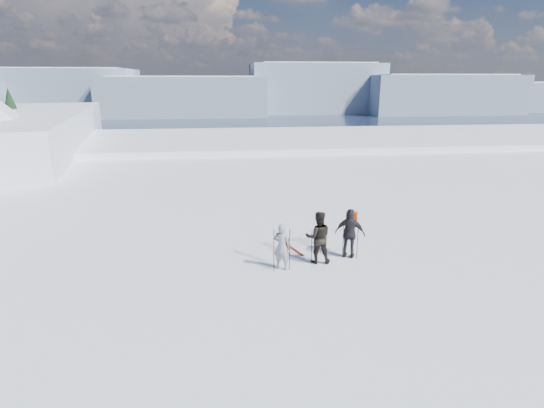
# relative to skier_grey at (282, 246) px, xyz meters

# --- Properties ---
(lake_basin) EXTENTS (820.00, 820.00, 71.62)m
(lake_basin) POSITION_rel_skier_grey_xyz_m (2.15, 28.16, -7.25)
(lake_basin) COLOR white
(lake_basin) RESTS_ON ground
(far_mountain_range) EXTENTS (770.00, 110.00, 53.00)m
(far_mountain_range) POSITION_rel_skier_grey_xyz_m (31.75, 452.95, -7.94)
(far_mountain_range) COLOR slate
(far_mountain_range) RESTS_ON ground
(skier_grey) EXTENTS (0.65, 0.57, 1.50)m
(skier_grey) POSITION_rel_skier_grey_xyz_m (0.00, 0.00, 0.00)
(skier_grey) COLOR gray
(skier_grey) RESTS_ON ground
(skier_dark) EXTENTS (0.90, 0.73, 1.73)m
(skier_dark) POSITION_rel_skier_grey_xyz_m (1.22, 0.36, 0.12)
(skier_dark) COLOR black
(skier_dark) RESTS_ON ground
(skier_pack) EXTENTS (1.07, 0.79, 1.69)m
(skier_pack) POSITION_rel_skier_grey_xyz_m (2.36, 0.63, 0.09)
(skier_pack) COLOR black
(skier_pack) RESTS_ON ground
(backpack) EXTENTS (0.41, 0.34, 0.46)m
(backpack) POSITION_rel_skier_grey_xyz_m (2.46, 0.85, 1.17)
(backpack) COLOR #CA4813
(backpack) RESTS_ON skier_pack
(ski_poles) EXTENTS (2.87, 0.76, 1.37)m
(ski_poles) POSITION_rel_skier_grey_xyz_m (1.16, 0.21, -0.12)
(ski_poles) COLOR black
(ski_poles) RESTS_ON ground
(skis_loose) EXTENTS (0.68, 1.69, 0.03)m
(skis_loose) POSITION_rel_skier_grey_xyz_m (0.49, 1.67, -0.73)
(skis_loose) COLOR black
(skis_loose) RESTS_ON ground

